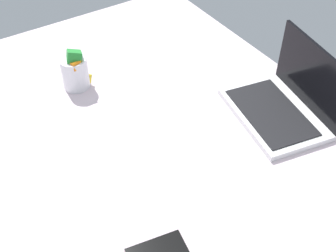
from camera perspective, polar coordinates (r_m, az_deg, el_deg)
bed_mattress at (r=130.08cm, az=-3.86°, el=-9.44°), size 180.00×140.00×18.00cm
laptop at (r=143.53cm, az=14.70°, el=2.84°), size 36.68×28.69×23.00cm
snack_cup at (r=152.18cm, az=-11.75°, el=6.87°), size 9.10×9.69×14.77cm
cell_phone at (r=109.60cm, az=-1.42°, el=-15.72°), size 9.12×14.96×0.80cm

